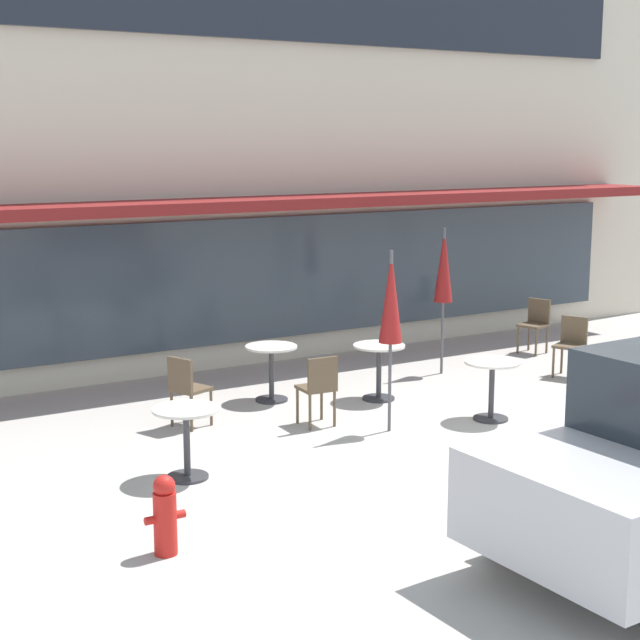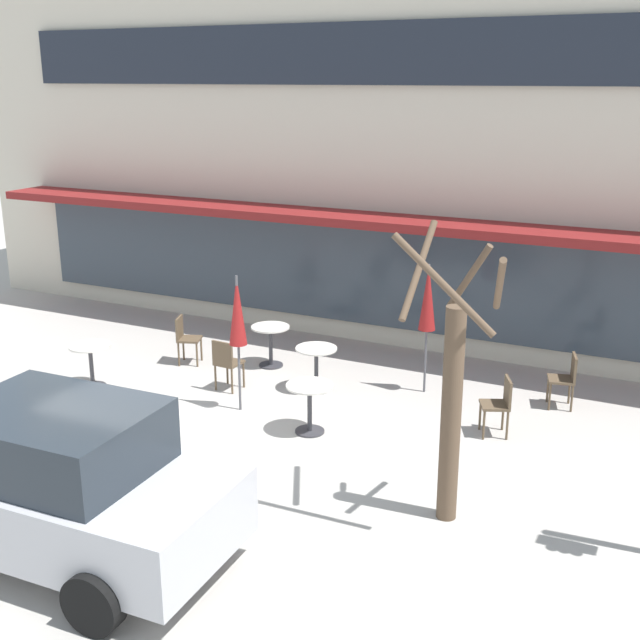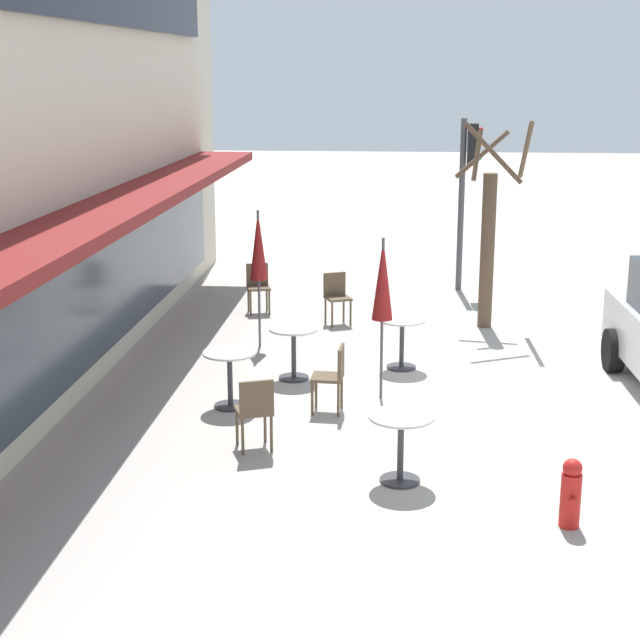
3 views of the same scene
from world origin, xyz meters
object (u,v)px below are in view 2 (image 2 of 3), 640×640
patio_umbrella_green_folded (237,312)px  patio_umbrella_cream_folded (428,299)px  cafe_table_by_tree (271,339)px  parked_sedan (51,481)px  cafe_table_mid_patio (91,359)px  cafe_chair_2 (185,336)px  cafe_chair_0 (566,377)px  cafe_chair_1 (500,402)px  street_tree (452,394)px  cafe_chair_3 (226,361)px  cafe_table_streetside (316,361)px  cafe_table_near_wall (310,400)px

patio_umbrella_green_folded → patio_umbrella_cream_folded: (2.39, 2.01, 0.00)m
cafe_table_by_tree → parked_sedan: bearing=-82.6°
cafe_table_mid_patio → cafe_chair_2: size_ratio=0.85×
cafe_table_mid_patio → cafe_chair_0: (7.39, 2.64, 0.01)m
cafe_chair_1 → street_tree: size_ratio=0.25×
cafe_table_by_tree → cafe_chair_3: 1.36m
cafe_table_by_tree → cafe_table_mid_patio: same height
cafe_table_streetside → cafe_table_near_wall: bearing=-67.1°
patio_umbrella_green_folded → cafe_chair_3: patio_umbrella_green_folded is taller
cafe_table_mid_patio → patio_umbrella_green_folded: bearing=5.7°
cafe_table_mid_patio → cafe_chair_0: cafe_chair_0 is taller
cafe_table_streetside → street_tree: street_tree is taller
cafe_table_near_wall → cafe_chair_3: (-2.01, 0.88, 0.01)m
patio_umbrella_cream_folded → cafe_chair_2: (-4.42, -0.60, -1.10)m
cafe_chair_3 → cafe_chair_2: bearing=150.1°
cafe_table_near_wall → cafe_chair_3: bearing=156.3°
cafe_table_near_wall → cafe_table_mid_patio: 4.15m
patio_umbrella_cream_folded → cafe_chair_1: size_ratio=2.47×
cafe_chair_3 → parked_sedan: parked_sedan is taller
cafe_table_streetside → parked_sedan: bearing=-94.7°
patio_umbrella_cream_folded → cafe_chair_3: 3.50m
cafe_table_near_wall → cafe_chair_3: size_ratio=0.85×
cafe_table_mid_patio → cafe_chair_2: (0.74, 1.69, 0.01)m
cafe_chair_2 → street_tree: size_ratio=0.25×
patio_umbrella_green_folded → cafe_chair_1: bearing=12.6°
cafe_chair_0 → street_tree: 4.26m
cafe_table_near_wall → cafe_chair_1: bearing=24.3°
cafe_table_near_wall → cafe_chair_3: cafe_chair_3 is taller
cafe_chair_0 → cafe_chair_1: bearing=-115.1°
cafe_chair_0 → cafe_chair_3: same height
cafe_chair_2 → cafe_chair_0: bearing=8.1°
cafe_chair_1 → parked_sedan: 6.36m
cafe_table_near_wall → patio_umbrella_green_folded: (-1.38, 0.27, 1.11)m
cafe_table_by_tree → cafe_chair_0: size_ratio=0.85×
cafe_chair_3 → parked_sedan: bearing=-79.7°
cafe_chair_1 → cafe_chair_3: (-4.55, -0.27, 0.00)m
cafe_chair_2 → cafe_table_by_tree: bearing=20.6°
cafe_chair_1 → cafe_table_streetside: bearing=173.0°
cafe_table_streetside → patio_umbrella_cream_folded: bearing=23.9°
cafe_chair_2 → cafe_chair_3: same height
cafe_table_mid_patio → cafe_chair_3: 2.32m
cafe_table_by_tree → cafe_chair_3: size_ratio=0.85×
cafe_chair_3 → cafe_chair_0: bearing=18.5°
cafe_table_streetside → cafe_table_by_tree: size_ratio=1.00×
cafe_table_streetside → cafe_table_mid_patio: (-3.50, -1.55, 0.00)m
cafe_table_near_wall → cafe_chair_2: 3.80m
parked_sedan → cafe_chair_3: bearing=100.3°
cafe_table_streetside → patio_umbrella_green_folded: (-0.72, -1.27, 1.11)m
cafe_table_near_wall → patio_umbrella_green_folded: bearing=168.9°
cafe_chair_0 → cafe_chair_2: (-6.65, -0.95, 0.00)m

